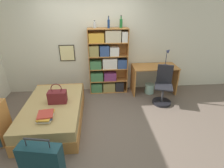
# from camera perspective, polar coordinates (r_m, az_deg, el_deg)

# --- Properties ---
(ground_plane) EXTENTS (14.00, 14.00, 0.00)m
(ground_plane) POSITION_cam_1_polar(r_m,az_deg,el_deg) (3.89, -6.31, -11.44)
(ground_plane) COLOR #66564C
(wall_back) EXTENTS (10.00, 0.09, 2.60)m
(wall_back) POSITION_cam_1_polar(r_m,az_deg,el_deg) (4.73, -6.87, 12.75)
(wall_back) COLOR beige
(wall_back) RESTS_ON ground_plane
(bed) EXTENTS (1.13, 1.85, 0.45)m
(bed) POSITION_cam_1_polar(r_m,az_deg,el_deg) (3.89, -18.36, -8.76)
(bed) COLOR #B77538
(bed) RESTS_ON ground_plane
(handbag) EXTENTS (0.36, 0.20, 0.42)m
(handbag) POSITION_cam_1_polar(r_m,az_deg,el_deg) (3.70, -17.39, -3.95)
(handbag) COLOR maroon
(handbag) RESTS_ON bed
(book_stack_on_bed) EXTENTS (0.31, 0.37, 0.10)m
(book_stack_on_bed) POSITION_cam_1_polar(r_m,az_deg,el_deg) (3.33, -20.89, -9.75)
(book_stack_on_bed) COLOR silver
(book_stack_on_bed) RESTS_ON bed
(suitcase) EXTENTS (0.61, 0.30, 0.75)m
(suitcase) POSITION_cam_1_polar(r_m,az_deg,el_deg) (2.80, -21.84, -22.96)
(suitcase) COLOR #143842
(suitcase) RESTS_ON ground_plane
(bookcase) EXTENTS (1.02, 0.29, 1.73)m
(bookcase) POSITION_cam_1_polar(r_m,az_deg,el_deg) (4.66, -1.62, 7.04)
(bookcase) COLOR #B77538
(bookcase) RESTS_ON ground_plane
(bottle_green) EXTENTS (0.07, 0.07, 0.18)m
(bottle_green) POSITION_cam_1_polar(r_m,az_deg,el_deg) (4.47, -5.66, 18.60)
(bottle_green) COLOR #B7BCC1
(bottle_green) RESTS_ON bookcase
(bottle_brown) EXTENTS (0.06, 0.06, 0.28)m
(bottle_brown) POSITION_cam_1_polar(r_m,az_deg,el_deg) (4.42, -1.11, 19.13)
(bottle_brown) COLOR navy
(bottle_brown) RESTS_ON bookcase
(bottle_clear) EXTENTS (0.07, 0.07, 0.29)m
(bottle_clear) POSITION_cam_1_polar(r_m,az_deg,el_deg) (4.50, 2.96, 19.26)
(bottle_clear) COLOR #1E6B2D
(bottle_clear) RESTS_ON bookcase
(desk) EXTENTS (1.18, 0.58, 0.76)m
(desk) POSITION_cam_1_polar(r_m,az_deg,el_deg) (4.88, 13.57, 3.10)
(desk) COLOR #B77538
(desk) RESTS_ON ground_plane
(desk_lamp) EXTENTS (0.17, 0.12, 0.47)m
(desk_lamp) POSITION_cam_1_polar(r_m,az_deg,el_deg) (4.85, 17.75, 9.37)
(desk_lamp) COLOR navy
(desk_lamp) RESTS_ON desk
(desk_chair) EXTENTS (0.52, 0.52, 0.95)m
(desk_chair) POSITION_cam_1_polar(r_m,az_deg,el_deg) (4.49, 16.27, -2.27)
(desk_chair) COLOR black
(desk_chair) RESTS_ON ground_plane
(waste_bin) EXTENTS (0.25, 0.25, 0.26)m
(waste_bin) POSITION_cam_1_polar(r_m,az_deg,el_deg) (4.96, 12.12, -1.44)
(waste_bin) COLOR #99C1B2
(waste_bin) RESTS_ON ground_plane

